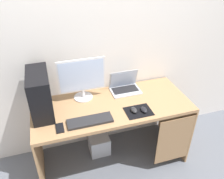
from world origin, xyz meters
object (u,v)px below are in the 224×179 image
at_px(pc_tower, 40,94).
at_px(cell_phone, 60,128).
at_px(monitor, 82,79).
at_px(laptop, 125,86).
at_px(subwoofer, 99,144).
at_px(keyboard, 90,121).
at_px(mouse_right, 144,110).
at_px(mouse_left, 134,110).

xyz_separation_m(pc_tower, cell_phone, (0.12, -0.29, -0.21)).
xyz_separation_m(monitor, laptop, (0.47, 0.02, -0.19)).
height_order(pc_tower, subwoofer, pc_tower).
bearing_deg(keyboard, mouse_right, -0.53).
xyz_separation_m(mouse_left, subwoofer, (-0.29, 0.31, -0.68)).
relative_size(mouse_right, cell_phone, 0.74).
distance_m(keyboard, subwoofer, 0.76).
height_order(keyboard, mouse_right, mouse_right).
relative_size(pc_tower, cell_phone, 3.41).
bearing_deg(keyboard, pc_tower, 144.96).
distance_m(laptop, mouse_right, 0.43).
distance_m(mouse_left, mouse_right, 0.10).
xyz_separation_m(keyboard, cell_phone, (-0.28, -0.01, -0.01)).
distance_m(pc_tower, laptop, 0.92).
bearing_deg(mouse_right, cell_phone, -179.72).
xyz_separation_m(laptop, keyboard, (-0.49, -0.42, -0.03)).
bearing_deg(monitor, subwoofer, -27.13).
height_order(laptop, subwoofer, laptop).
bearing_deg(subwoofer, pc_tower, -174.64).
relative_size(keyboard, cell_phone, 3.23).
distance_m(laptop, cell_phone, 0.88).
bearing_deg(monitor, pc_tower, -164.03).
bearing_deg(keyboard, monitor, 87.43).
xyz_separation_m(keyboard, mouse_right, (0.54, -0.01, 0.01)).
bearing_deg(cell_phone, keyboard, 1.85).
bearing_deg(cell_phone, pc_tower, 113.22).
relative_size(monitor, mouse_left, 5.00).
height_order(pc_tower, mouse_right, pc_tower).
bearing_deg(monitor, mouse_left, -41.93).
relative_size(laptop, mouse_left, 3.38).
bearing_deg(mouse_left, laptop, 82.98).
relative_size(pc_tower, laptop, 1.37).
bearing_deg(monitor, keyboard, -92.57).
xyz_separation_m(laptop, subwoofer, (-0.34, -0.09, -0.71)).
bearing_deg(pc_tower, laptop, 8.83).
bearing_deg(keyboard, cell_phone, -178.15).
distance_m(monitor, mouse_left, 0.61).
distance_m(pc_tower, subwoofer, 1.03).
bearing_deg(monitor, cell_phone, -125.69).
bearing_deg(laptop, cell_phone, -150.83).
height_order(monitor, cell_phone, monitor).
bearing_deg(cell_phone, mouse_right, 0.28).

